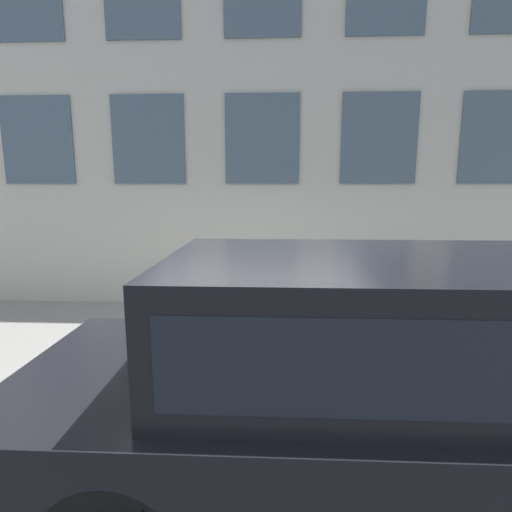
% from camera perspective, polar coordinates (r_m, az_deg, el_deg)
% --- Properties ---
extents(ground_plane, '(80.00, 80.00, 0.00)m').
position_cam_1_polar(ground_plane, '(4.68, -0.53, -19.91)').
color(ground_plane, '#2D2D30').
extents(sidewalk, '(3.19, 60.00, 0.14)m').
position_cam_1_polar(sidewalk, '(6.09, 0.33, -11.83)').
color(sidewalk, gray).
rests_on(sidewalk, ground_plane).
extents(building_facade, '(0.33, 40.00, 9.46)m').
position_cam_1_polar(building_facade, '(7.78, 0.98, 28.00)').
color(building_facade, beige).
rests_on(building_facade, ground_plane).
extents(fire_hydrant, '(0.28, 0.41, 0.76)m').
position_cam_1_polar(fire_hydrant, '(5.08, 4.13, -10.87)').
color(fire_hydrant, '#2D7260').
rests_on(fire_hydrant, sidewalk).
extents(person, '(0.27, 0.18, 1.11)m').
position_cam_1_polar(person, '(5.23, -3.96, -7.01)').
color(person, '#998466').
rests_on(person, sidewalk).
extents(parked_truck_charcoal_near, '(2.02, 5.18, 1.85)m').
position_cam_1_polar(parked_truck_charcoal_near, '(3.14, 17.69, -14.21)').
color(parked_truck_charcoal_near, black).
rests_on(parked_truck_charcoal_near, ground_plane).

